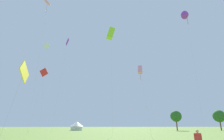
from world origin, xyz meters
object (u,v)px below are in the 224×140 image
object	(u,v)px
kite_pink_box	(140,70)
kite_white_diamond	(47,47)
kite_lime_box	(111,34)
tree_distant_left	(219,116)
kite_purple_delta	(187,15)
kite_purple_diamond	(67,42)
kite_pink_parafoil	(47,3)
tree_distant_right	(176,116)
kite_yellow_diamond	(24,72)
kite_red_diamond	(44,73)
festival_tent_center	(77,126)

from	to	relation	value
kite_pink_box	kite_white_diamond	size ratio (longest dim) A/B	0.46
kite_lime_box	tree_distant_left	xyz separation A→B (m)	(44.66, 32.47, -16.93)
kite_purple_delta	kite_purple_diamond	bearing A→B (deg)	161.31
kite_pink_parafoil	tree_distant_right	size ratio (longest dim) A/B	5.15
kite_pink_box	tree_distant_left	xyz separation A→B (m)	(38.97, 35.87, -7.16)
kite_yellow_diamond	kite_lime_box	bearing A→B (deg)	51.27
kite_pink_box	kite_red_diamond	size ratio (longest dim) A/B	0.70
kite_pink_box	kite_red_diamond	xyz separation A→B (m)	(-25.62, 21.03, 5.14)
tree_distant_right	festival_tent_center	bearing A→B (deg)	174.67
tree_distant_right	kite_lime_box	bearing A→B (deg)	-129.73
kite_yellow_diamond	kite_pink_box	world-z (taller)	kite_pink_box
kite_purple_delta	kite_pink_box	distance (m)	26.69
festival_tent_center	kite_pink_parafoil	bearing A→B (deg)	-106.41
festival_tent_center	kite_purple_delta	bearing A→B (deg)	-43.61
kite_pink_box	festival_tent_center	xyz separation A→B (m)	(-16.85, 40.04, -10.69)
kite_yellow_diamond	kite_pink_parafoil	distance (m)	39.13
kite_pink_parafoil	festival_tent_center	bearing A→B (deg)	73.59
kite_red_diamond	kite_pink_box	bearing A→B (deg)	-39.37
kite_purple_diamond	festival_tent_center	xyz separation A→B (m)	(2.20, 19.54, -26.23)
kite_purple_delta	tree_distant_left	world-z (taller)	kite_purple_delta
kite_white_diamond	kite_pink_parafoil	xyz separation A→B (m)	(1.79, -9.61, 10.40)
kite_purple_diamond	kite_white_diamond	world-z (taller)	kite_purple_diamond
kite_purple_delta	kite_pink_box	bearing A→B (deg)	-152.04
kite_pink_parafoil	kite_red_diamond	xyz separation A→B (m)	(-0.98, 7.43, -20.17)
kite_yellow_diamond	tree_distant_right	xyz separation A→B (m)	(39.13, 47.60, -3.13)
kite_lime_box	kite_pink_parafoil	size ratio (longest dim) A/B	0.62
kite_red_diamond	festival_tent_center	xyz separation A→B (m)	(8.77, 19.02, -15.83)
kite_purple_delta	kite_white_diamond	size ratio (longest dim) A/B	1.15
tree_distant_right	tree_distant_left	bearing A→B (deg)	-1.89
kite_pink_parafoil	tree_distant_left	distance (m)	74.82
kite_white_diamond	tree_distant_right	xyz separation A→B (m)	(48.21, 13.24, -22.15)
tree_distant_left	kite_lime_box	bearing A→B (deg)	-143.98
kite_yellow_diamond	festival_tent_center	distance (m)	51.62
kite_purple_diamond	kite_red_diamond	bearing A→B (deg)	175.44
tree_distant_left	kite_white_diamond	bearing A→B (deg)	-169.03
kite_white_diamond	festival_tent_center	distance (m)	32.11
kite_yellow_diamond	festival_tent_center	xyz separation A→B (m)	(0.51, 51.20, -6.59)
kite_lime_box	tree_distant_right	size ratio (longest dim) A/B	3.18
kite_pink_parafoil	tree_distant_left	bearing A→B (deg)	19.30
kite_purple_delta	tree_distant_left	distance (m)	44.40
kite_yellow_diamond	kite_pink_box	size ratio (longest dim) A/B	0.74
kite_purple_delta	kite_red_diamond	bearing A→B (deg)	163.42
kite_purple_diamond	kite_yellow_diamond	bearing A→B (deg)	-86.94
kite_lime_box	tree_distant_left	world-z (taller)	kite_lime_box
kite_pink_box	kite_white_diamond	distance (m)	38.21
kite_purple_diamond	kite_purple_delta	distance (m)	37.39
tree_distant_right	kite_yellow_diamond	bearing A→B (deg)	-129.43
festival_tent_center	kite_pink_box	bearing A→B (deg)	-67.17
kite_pink_box	tree_distant_left	distance (m)	53.45
kite_purple_diamond	kite_pink_parafoil	size ratio (longest dim) A/B	0.78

